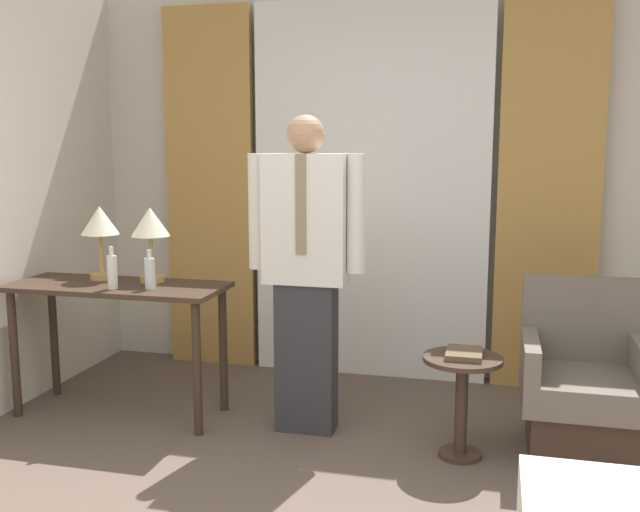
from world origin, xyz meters
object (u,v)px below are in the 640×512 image
(side_table, at_px, (462,389))
(book, at_px, (464,353))
(person, at_px, (306,263))
(bottle_near_edge, at_px, (112,271))
(armchair, at_px, (583,391))
(table_lamp_left, at_px, (100,226))
(desk, at_px, (118,305))
(bottle_by_lamp, at_px, (150,273))
(table_lamp_right, at_px, (150,227))

(side_table, bearing_deg, book, 59.33)
(person, relative_size, book, 7.62)
(bottle_near_edge, relative_size, armchair, 0.27)
(table_lamp_left, bearing_deg, bottle_near_edge, -49.32)
(person, distance_m, armchair, 1.62)
(side_table, relative_size, book, 2.32)
(desk, xyz_separation_m, bottle_by_lamp, (0.25, -0.07, 0.22))
(side_table, bearing_deg, desk, 176.41)
(bottle_near_edge, distance_m, book, 2.02)
(bottle_by_lamp, relative_size, armchair, 0.25)
(table_lamp_right, bearing_deg, person, -5.29)
(table_lamp_right, height_order, person, person)
(side_table, bearing_deg, bottle_by_lamp, 178.30)
(bottle_near_edge, distance_m, side_table, 2.05)
(armchair, height_order, side_table, armchair)
(table_lamp_left, relative_size, book, 1.93)
(table_lamp_left, relative_size, bottle_by_lamp, 1.99)
(bottle_by_lamp, relative_size, side_table, 0.42)
(table_lamp_left, height_order, bottle_by_lamp, table_lamp_left)
(desk, height_order, book, desk)
(desk, relative_size, person, 0.73)
(desk, height_order, armchair, armchair)
(desk, bearing_deg, table_lamp_left, 144.00)
(side_table, bearing_deg, table_lamp_right, 172.37)
(armchair, distance_m, book, 0.68)
(table_lamp_right, bearing_deg, side_table, -7.63)
(bottle_by_lamp, height_order, book, bottle_by_lamp)
(bottle_near_edge, bearing_deg, table_lamp_right, 64.37)
(bottle_near_edge, bearing_deg, table_lamp_left, 130.68)
(person, bearing_deg, book, -9.55)
(table_lamp_right, relative_size, bottle_near_edge, 1.82)
(bottle_by_lamp, bearing_deg, side_table, -1.70)
(bottle_by_lamp, bearing_deg, person, 6.69)
(bottle_near_edge, bearing_deg, person, 8.20)
(armchair, bearing_deg, table_lamp_left, 179.28)
(table_lamp_left, bearing_deg, table_lamp_right, 0.00)
(table_lamp_left, xyz_separation_m, armchair, (2.81, -0.04, -0.80))
(bottle_near_edge, relative_size, side_table, 0.46)
(table_lamp_left, bearing_deg, bottle_by_lamp, -24.96)
(armchair, distance_m, side_table, 0.65)
(desk, bearing_deg, side_table, -3.59)
(bottle_by_lamp, distance_m, side_table, 1.85)
(table_lamp_right, bearing_deg, bottle_by_lamp, -66.13)
(bottle_near_edge, height_order, side_table, bottle_near_edge)
(side_table, bearing_deg, bottle_near_edge, -179.96)
(desk, xyz_separation_m, person, (1.15, 0.03, 0.29))
(desk, relative_size, armchair, 1.43)
(table_lamp_right, height_order, book, table_lamp_right)
(person, bearing_deg, side_table, -10.24)
(table_lamp_left, xyz_separation_m, bottle_near_edge, (0.22, -0.25, -0.23))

